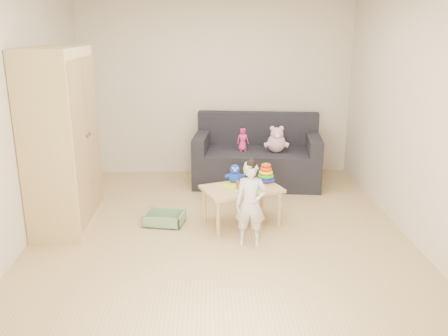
{
  "coord_description": "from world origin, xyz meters",
  "views": [
    {
      "loc": [
        -0.12,
        -4.8,
        2.17
      ],
      "look_at": [
        0.05,
        0.25,
        0.65
      ],
      "focal_mm": 38.0,
      "sensor_mm": 36.0,
      "label": 1
    }
  ],
  "objects_px": {
    "sofa": "(257,167)",
    "toddler": "(251,205)",
    "play_table": "(241,206)",
    "wardrobe": "(61,140)"
  },
  "relations": [
    {
      "from": "wardrobe",
      "to": "sofa",
      "type": "height_order",
      "value": "wardrobe"
    },
    {
      "from": "sofa",
      "to": "toddler",
      "type": "xyz_separation_m",
      "value": [
        -0.26,
        -1.96,
        0.18
      ]
    },
    {
      "from": "wardrobe",
      "to": "toddler",
      "type": "xyz_separation_m",
      "value": [
        2.02,
        -0.59,
        -0.55
      ]
    },
    {
      "from": "sofa",
      "to": "toddler",
      "type": "relative_size",
      "value": 2.03
    },
    {
      "from": "toddler",
      "to": "wardrobe",
      "type": "bearing_deg",
      "value": 171.4
    },
    {
      "from": "play_table",
      "to": "toddler",
      "type": "relative_size",
      "value": 0.98
    },
    {
      "from": "sofa",
      "to": "play_table",
      "type": "relative_size",
      "value": 2.08
    },
    {
      "from": "wardrobe",
      "to": "play_table",
      "type": "xyz_separation_m",
      "value": [
        1.96,
        -0.08,
        -0.76
      ]
    },
    {
      "from": "play_table",
      "to": "toddler",
      "type": "height_order",
      "value": "toddler"
    },
    {
      "from": "wardrobe",
      "to": "toddler",
      "type": "height_order",
      "value": "wardrobe"
    }
  ]
}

